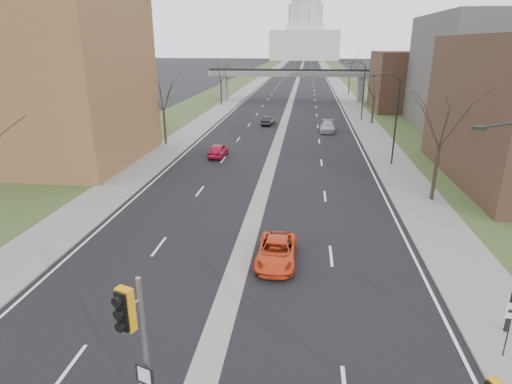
% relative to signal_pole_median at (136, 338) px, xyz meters
% --- Properties ---
extents(road_surface, '(20.00, 600.00, 0.01)m').
position_rel_signal_pole_median_xyz_m(road_surface, '(1.01, 150.72, -3.83)').
color(road_surface, black).
rests_on(road_surface, ground).
extents(median_strip, '(1.20, 600.00, 0.02)m').
position_rel_signal_pole_median_xyz_m(median_strip, '(1.01, 150.72, -3.83)').
color(median_strip, gray).
rests_on(median_strip, ground).
extents(sidewalk_right, '(4.00, 600.00, 0.12)m').
position_rel_signal_pole_median_xyz_m(sidewalk_right, '(13.01, 150.72, -3.77)').
color(sidewalk_right, gray).
rests_on(sidewalk_right, ground).
extents(sidewalk_left, '(4.00, 600.00, 0.12)m').
position_rel_signal_pole_median_xyz_m(sidewalk_left, '(-10.99, 150.72, -3.77)').
color(sidewalk_left, gray).
rests_on(sidewalk_left, ground).
extents(grass_verge_right, '(8.00, 600.00, 0.10)m').
position_rel_signal_pole_median_xyz_m(grass_verge_right, '(19.01, 150.72, -3.78)').
color(grass_verge_right, '#2B3C1C').
rests_on(grass_verge_right, ground).
extents(grass_verge_left, '(8.00, 600.00, 0.10)m').
position_rel_signal_pole_median_xyz_m(grass_verge_left, '(-16.99, 150.72, -3.78)').
color(grass_verge_left, '#2B3C1C').
rests_on(grass_verge_left, ground).
extents(apartment_building, '(25.00, 16.00, 22.00)m').
position_rel_signal_pole_median_xyz_m(apartment_building, '(-24.99, 30.72, 7.17)').
color(apartment_building, brown).
rests_on(apartment_building, ground).
extents(commercial_block_mid, '(18.00, 22.00, 15.00)m').
position_rel_signal_pole_median_xyz_m(commercial_block_mid, '(29.01, 52.72, 3.67)').
color(commercial_block_mid, '#52504B').
rests_on(commercial_block_mid, ground).
extents(commercial_block_far, '(14.00, 14.00, 10.00)m').
position_rel_signal_pole_median_xyz_m(commercial_block_far, '(23.01, 70.72, 1.17)').
color(commercial_block_far, '#4A3122').
rests_on(commercial_block_far, ground).
extents(pedestrian_bridge, '(34.00, 3.00, 6.45)m').
position_rel_signal_pole_median_xyz_m(pedestrian_bridge, '(1.01, 80.72, 1.01)').
color(pedestrian_bridge, slate).
rests_on(pedestrian_bridge, ground).
extents(capitol, '(48.00, 42.00, 55.75)m').
position_rel_signal_pole_median_xyz_m(capitol, '(1.01, 320.72, 14.77)').
color(capitol, silver).
rests_on(capitol, ground).
extents(streetlight_mid, '(2.61, 0.20, 8.70)m').
position_rel_signal_pole_median_xyz_m(streetlight_mid, '(12.00, 32.72, 3.12)').
color(streetlight_mid, black).
rests_on(streetlight_mid, sidewalk_right).
extents(streetlight_far, '(2.61, 0.20, 8.70)m').
position_rel_signal_pole_median_xyz_m(streetlight_far, '(12.00, 58.72, 3.12)').
color(streetlight_far, black).
rests_on(streetlight_far, sidewalk_right).
extents(tree_left_b, '(6.75, 6.75, 8.81)m').
position_rel_signal_pole_median_xyz_m(tree_left_b, '(-11.99, 38.72, 2.40)').
color(tree_left_b, '#382B21').
rests_on(tree_left_b, sidewalk_left).
extents(tree_left_c, '(7.65, 7.65, 9.99)m').
position_rel_signal_pole_median_xyz_m(tree_left_c, '(-11.99, 72.72, 3.21)').
color(tree_left_c, '#382B21').
rests_on(tree_left_c, sidewalk_left).
extents(tree_right_a, '(7.20, 7.20, 9.40)m').
position_rel_signal_pole_median_xyz_m(tree_right_a, '(14.01, 22.72, 2.80)').
color(tree_right_a, '#382B21').
rests_on(tree_right_a, sidewalk_right).
extents(tree_right_b, '(6.30, 6.30, 8.22)m').
position_rel_signal_pole_median_xyz_m(tree_right_b, '(14.01, 55.72, 1.99)').
color(tree_right_b, '#382B21').
rests_on(tree_right_b, sidewalk_right).
extents(tree_right_c, '(7.65, 7.65, 9.99)m').
position_rel_signal_pole_median_xyz_m(tree_right_c, '(14.01, 95.72, 3.21)').
color(tree_right_c, '#382B21').
rests_on(tree_right_c, sidewalk_right).
extents(signal_pole_median, '(0.77, 0.92, 5.50)m').
position_rel_signal_pole_median_xyz_m(signal_pole_median, '(0.00, 0.00, 0.00)').
color(signal_pole_median, gray).
rests_on(signal_pole_median, ground).
extents(speed_limit_sign, '(0.50, 0.05, 2.31)m').
position_rel_signal_pole_median_xyz_m(speed_limit_sign, '(12.08, 5.15, -2.13)').
color(speed_limit_sign, black).
rests_on(speed_limit_sign, sidewalk_right).
extents(car_left_near, '(1.71, 4.10, 1.39)m').
position_rel_signal_pole_median_xyz_m(car_left_near, '(-4.76, 34.03, -3.14)').
color(car_left_near, '#B81536').
rests_on(car_left_near, ground).
extents(car_left_far, '(1.87, 4.02, 1.27)m').
position_rel_signal_pole_median_xyz_m(car_left_far, '(-1.18, 53.19, -3.19)').
color(car_left_far, black).
rests_on(car_left_far, ground).
extents(car_right_near, '(2.14, 4.56, 1.26)m').
position_rel_signal_pole_median_xyz_m(car_right_near, '(3.01, 11.70, -3.20)').
color(car_right_near, red).
rests_on(car_right_near, ground).
extents(car_right_mid, '(2.20, 4.87, 1.38)m').
position_rel_signal_pole_median_xyz_m(car_right_mid, '(7.23, 48.95, -3.14)').
color(car_right_mid, '#9A99A0').
rests_on(car_right_mid, ground).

